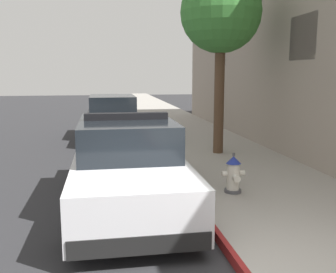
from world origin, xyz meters
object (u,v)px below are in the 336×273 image
object	(u,v)px
parked_car_silver_ahead	(113,118)
street_tree	(221,14)
police_cruiser	(127,165)
fire_hydrant	(233,174)

from	to	relation	value
parked_car_silver_ahead	street_tree	size ratio (longest dim) A/B	0.97
police_cruiser	street_tree	size ratio (longest dim) A/B	0.97
parked_car_silver_ahead	fire_hydrant	xyz separation A→B (m)	(2.04, -7.76, -0.25)
fire_hydrant	street_tree	xyz separation A→B (m)	(0.82, 3.65, 3.47)
street_tree	parked_car_silver_ahead	bearing A→B (deg)	124.83
parked_car_silver_ahead	fire_hydrant	size ratio (longest dim) A/B	6.37
parked_car_silver_ahead	fire_hydrant	bearing A→B (deg)	-75.27
fire_hydrant	street_tree	bearing A→B (deg)	77.40
fire_hydrant	police_cruiser	bearing A→B (deg)	178.30
police_cruiser	street_tree	xyz separation A→B (m)	(2.80, 3.60, 3.22)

